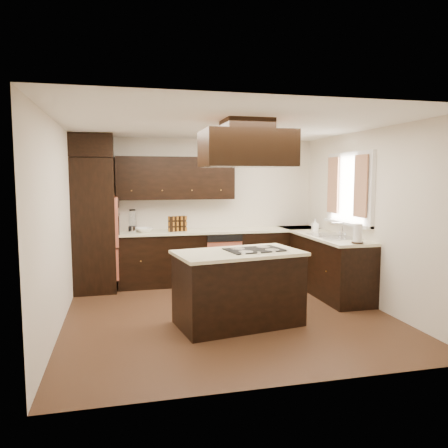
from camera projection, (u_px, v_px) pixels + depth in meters
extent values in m
cube|color=brown|center=(227.00, 314.00, 5.87)|extent=(4.20, 4.20, 0.02)
cube|color=white|center=(227.00, 124.00, 5.60)|extent=(4.20, 4.20, 0.02)
cube|color=silver|center=(199.00, 210.00, 7.77)|extent=(4.20, 0.02, 2.50)
cube|color=silver|center=(287.00, 246.00, 3.69)|extent=(4.20, 0.02, 2.50)
cube|color=silver|center=(57.00, 226.00, 5.24)|extent=(0.02, 4.20, 2.50)
cube|color=silver|center=(371.00, 218.00, 6.22)|extent=(0.02, 4.20, 2.50)
cube|color=black|center=(94.00, 225.00, 6.99)|extent=(0.65, 0.75, 2.12)
cube|color=#D86D4F|center=(117.00, 221.00, 7.07)|extent=(0.05, 0.62, 0.78)
cube|color=black|center=(204.00, 258.00, 7.57)|extent=(2.93, 0.60, 0.88)
cube|color=black|center=(321.00, 263.00, 7.10)|extent=(0.60, 2.40, 0.88)
cube|color=#FBF5C8|center=(204.00, 231.00, 7.50)|extent=(2.93, 0.63, 0.04)
cube|color=#FBF5C8|center=(321.00, 235.00, 7.05)|extent=(0.63, 2.40, 0.04)
cube|color=black|center=(176.00, 178.00, 7.44)|extent=(2.00, 0.34, 0.72)
cube|color=#D86D4F|center=(225.00, 262.00, 7.35)|extent=(0.60, 0.05, 0.72)
cube|color=white|center=(349.00, 189.00, 6.70)|extent=(0.06, 1.32, 1.12)
cube|color=white|center=(351.00, 189.00, 6.71)|extent=(0.00, 1.20, 1.00)
cube|color=beige|center=(361.00, 186.00, 6.27)|extent=(0.02, 0.34, 0.90)
cube|color=beige|center=(333.00, 185.00, 7.09)|extent=(0.02, 0.34, 0.90)
cube|color=silver|center=(332.00, 236.00, 6.71)|extent=(0.52, 0.84, 0.01)
cube|color=black|center=(238.00, 290.00, 5.42)|extent=(1.59, 1.04, 0.88)
cube|color=#FBF5C8|center=(238.00, 253.00, 5.37)|extent=(1.65, 1.10, 0.04)
cube|color=black|center=(255.00, 250.00, 5.45)|extent=(0.77, 0.57, 0.01)
cube|color=black|center=(247.00, 149.00, 5.13)|extent=(1.05, 0.72, 0.42)
cube|color=black|center=(247.00, 125.00, 5.10)|extent=(0.55, 0.50, 0.13)
cylinder|color=silver|center=(133.00, 229.00, 7.21)|extent=(0.15, 0.15, 0.10)
cone|color=silver|center=(133.00, 218.00, 7.19)|extent=(0.13, 0.13, 0.26)
cube|color=black|center=(177.00, 224.00, 7.34)|extent=(0.32, 0.17, 0.26)
imported|color=white|center=(144.00, 230.00, 7.26)|extent=(0.37, 0.37, 0.07)
imported|color=white|center=(315.00, 225.00, 7.31)|extent=(0.11, 0.11, 0.21)
cylinder|color=white|center=(358.00, 234.00, 5.98)|extent=(0.16, 0.16, 0.27)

